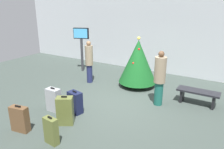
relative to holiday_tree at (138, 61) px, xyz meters
name	(u,v)px	position (x,y,z in m)	size (l,w,h in m)	color
ground_plane	(117,103)	(0.08, -1.74, -1.00)	(16.00, 16.00, 0.00)	#38423D
back_wall	(161,35)	(0.08, 2.24, 0.74)	(16.00, 0.20, 3.48)	#B7BCC1
holiday_tree	(138,61)	(0.00, 0.00, 0.00)	(1.45, 1.45, 1.94)	#4C3319
flight_info_kiosk	(81,42)	(-3.10, 0.48, 0.37)	(0.70, 0.33, 2.04)	#333338
waiting_bench	(198,94)	(2.36, -0.51, -0.65)	(1.30, 0.44, 0.48)	black
traveller_0	(89,61)	(-1.85, -0.63, -0.09)	(0.44, 0.44, 1.71)	#1E234C
traveller_1	(160,77)	(1.28, -1.16, -0.07)	(0.51, 0.51, 1.76)	#19594C
suitcase_0	(75,102)	(-0.66, -2.96, -0.67)	(0.48, 0.34, 0.70)	#141938
suitcase_1	(65,111)	(-0.46, -3.60, -0.61)	(0.50, 0.45, 0.82)	#59602D
suitcase_2	(51,131)	(-0.15, -4.41, -0.67)	(0.38, 0.20, 0.70)	#59602D
suitcase_3	(20,119)	(-1.22, -4.45, -0.66)	(0.50, 0.28, 0.72)	brown
suitcase_4	(54,100)	(-1.29, -3.20, -0.64)	(0.43, 0.25, 0.75)	#9EA0A5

